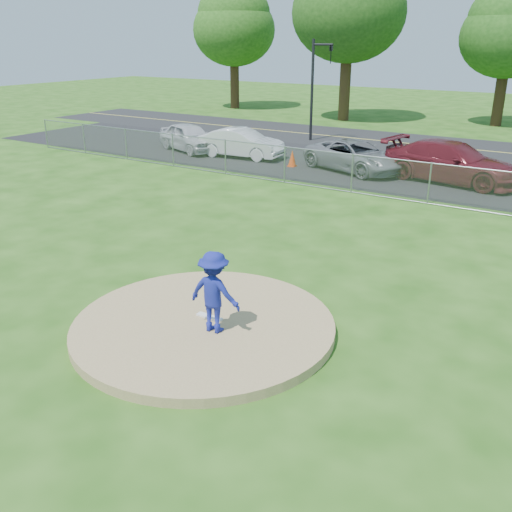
# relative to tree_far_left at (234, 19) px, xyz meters

# --- Properties ---
(ground) EXTENTS (120.00, 120.00, 0.00)m
(ground) POSITION_rel_tree_far_left_xyz_m (22.00, -23.00, -7.06)
(ground) COLOR #1F4B10
(ground) RESTS_ON ground
(pitchers_mound) EXTENTS (5.40, 5.40, 0.20)m
(pitchers_mound) POSITION_rel_tree_far_left_xyz_m (22.00, -33.00, -6.96)
(pitchers_mound) COLOR #9C8255
(pitchers_mound) RESTS_ON ground
(pitching_rubber) EXTENTS (0.60, 0.15, 0.04)m
(pitching_rubber) POSITION_rel_tree_far_left_xyz_m (22.00, -32.80, -6.84)
(pitching_rubber) COLOR white
(pitching_rubber) RESTS_ON pitchers_mound
(chain_link_fence) EXTENTS (40.00, 0.06, 1.50)m
(chain_link_fence) POSITION_rel_tree_far_left_xyz_m (22.00, -21.00, -6.31)
(chain_link_fence) COLOR gray
(chain_link_fence) RESTS_ON ground
(parking_lot) EXTENTS (50.00, 8.00, 0.01)m
(parking_lot) POSITION_rel_tree_far_left_xyz_m (22.00, -16.50, -7.05)
(parking_lot) COLOR black
(parking_lot) RESTS_ON ground
(street) EXTENTS (60.00, 7.00, 0.01)m
(street) POSITION_rel_tree_far_left_xyz_m (22.00, -9.00, -7.06)
(street) COLOR black
(street) RESTS_ON ground
(tree_far_left) EXTENTS (6.72, 6.72, 10.74)m
(tree_far_left) POSITION_rel_tree_far_left_xyz_m (0.00, 0.00, 0.00)
(tree_far_left) COLOR #372114
(tree_far_left) RESTS_ON ground
(tree_center) EXTENTS (6.16, 6.16, 9.84)m
(tree_center) POSITION_rel_tree_far_left_xyz_m (21.00, 1.00, -0.59)
(tree_center) COLOR #332012
(tree_center) RESTS_ON ground
(traffic_signal_left) EXTENTS (1.28, 0.20, 5.60)m
(traffic_signal_left) POSITION_rel_tree_far_left_xyz_m (13.24, -11.00, -3.70)
(traffic_signal_left) COLOR black
(traffic_signal_left) RESTS_ON ground
(pitcher) EXTENTS (1.12, 0.71, 1.66)m
(pitcher) POSITION_rel_tree_far_left_xyz_m (22.42, -33.16, -6.03)
(pitcher) COLOR navy
(pitcher) RESTS_ON pitchers_mound
(traffic_cone) EXTENTS (0.39, 0.39, 0.75)m
(traffic_cone) POSITION_rel_tree_far_left_xyz_m (15.71, -18.03, -6.67)
(traffic_cone) COLOR #E3410B
(traffic_cone) RESTS_ON parking_lot
(parked_car_silver) EXTENTS (4.57, 3.11, 1.45)m
(parked_car_silver) POSITION_rel_tree_far_left_xyz_m (9.19, -17.55, -6.33)
(parked_car_silver) COLOR silver
(parked_car_silver) RESTS_ON parking_lot
(parked_car_white) EXTENTS (4.46, 1.92, 1.43)m
(parked_car_white) POSITION_rel_tree_far_left_xyz_m (12.48, -17.51, -6.34)
(parked_car_white) COLOR silver
(parked_car_white) RESTS_ON parking_lot
(parked_car_gray) EXTENTS (5.36, 3.76, 1.36)m
(parked_car_gray) POSITION_rel_tree_far_left_xyz_m (18.54, -17.35, -6.37)
(parked_car_gray) COLOR gray
(parked_car_gray) RESTS_ON parking_lot
(parked_car_darkred) EXTENTS (6.01, 3.19, 1.66)m
(parked_car_darkred) POSITION_rel_tree_far_left_xyz_m (22.75, -17.12, -6.22)
(parked_car_darkred) COLOR maroon
(parked_car_darkred) RESTS_ON parking_lot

